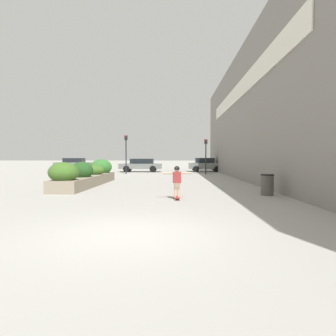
% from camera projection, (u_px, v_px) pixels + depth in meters
% --- Properties ---
extents(ground_plane, '(300.00, 300.00, 0.00)m').
position_uv_depth(ground_plane, '(129.00, 234.00, 6.37)').
color(ground_plane, '#A3A099').
extents(building_wall_right, '(0.67, 40.98, 9.54)m').
position_uv_depth(building_wall_right, '(250.00, 110.00, 19.98)').
color(building_wall_right, gray).
rests_on(building_wall_right, ground_plane).
extents(planter_box, '(1.50, 8.54, 1.51)m').
position_uv_depth(planter_box, '(88.00, 175.00, 17.41)').
color(planter_box, gray).
rests_on(planter_box, ground_plane).
extents(skateboard, '(0.27, 0.77, 0.09)m').
position_uv_depth(skateboard, '(177.00, 198.00, 11.58)').
color(skateboard, maroon).
rests_on(skateboard, ground_plane).
extents(skateboarder, '(1.13, 0.21, 1.21)m').
position_uv_depth(skateboarder, '(177.00, 178.00, 11.55)').
color(skateboarder, tan).
rests_on(skateboarder, skateboard).
extents(trash_bin, '(0.56, 0.56, 0.91)m').
position_uv_depth(trash_bin, '(267.00, 185.00, 12.81)').
color(trash_bin, '#514C47').
rests_on(trash_bin, ground_plane).
extents(car_leftmost, '(4.71, 1.86, 1.49)m').
position_uv_depth(car_leftmost, '(141.00, 165.00, 33.63)').
color(car_leftmost, slate).
rests_on(car_leftmost, ground_plane).
extents(car_center_left, '(3.86, 1.91, 1.51)m').
position_uv_depth(car_center_left, '(273.00, 165.00, 32.25)').
color(car_center_left, '#BCBCC1').
rests_on(car_center_left, ground_plane).
extents(car_center_right, '(3.85, 2.07, 1.57)m').
position_uv_depth(car_center_right, '(205.00, 164.00, 34.09)').
color(car_center_right, slate).
rests_on(car_center_right, ground_plane).
extents(car_rightmost, '(4.10, 1.84, 1.55)m').
position_uv_depth(car_rightmost, '(73.00, 164.00, 35.43)').
color(car_rightmost, slate).
rests_on(car_rightmost, ground_plane).
extents(traffic_light_left, '(0.28, 0.30, 3.82)m').
position_uv_depth(traffic_light_left, '(126.00, 148.00, 29.67)').
color(traffic_light_left, black).
rests_on(traffic_light_left, ground_plane).
extents(traffic_light_right, '(0.28, 0.30, 3.39)m').
position_uv_depth(traffic_light_right, '(206.00, 150.00, 28.92)').
color(traffic_light_right, black).
rests_on(traffic_light_right, ground_plane).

